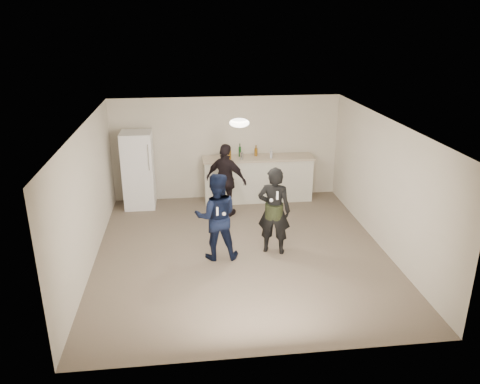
{
  "coord_description": "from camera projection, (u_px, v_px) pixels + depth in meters",
  "views": [
    {
      "loc": [
        -0.98,
        -7.99,
        4.24
      ],
      "look_at": [
        0.0,
        0.2,
        1.15
      ],
      "focal_mm": 35.0,
      "sensor_mm": 36.0,
      "label": 1
    }
  ],
  "objects": [
    {
      "name": "remote_woman",
      "position": [
        277.0,
        195.0,
        8.36
      ],
      "size": [
        0.04,
        0.04,
        0.15
      ],
      "primitive_type": "cube",
      "color": "white",
      "rests_on": "woman"
    },
    {
      "name": "remote_man",
      "position": [
        217.0,
        211.0,
        8.2
      ],
      "size": [
        0.04,
        0.04,
        0.15
      ],
      "primitive_type": "cube",
      "color": "white",
      "rests_on": "man"
    },
    {
      "name": "fridge_handle",
      "position": [
        148.0,
        158.0,
        10.44
      ],
      "size": [
        0.02,
        0.02,
        0.6
      ],
      "primitive_type": "cylinder",
      "color": "silver",
      "rests_on": "fridge"
    },
    {
      "name": "camo_shorts",
      "position": [
        274.0,
        211.0,
        8.73
      ],
      "size": [
        0.34,
        0.34,
        0.28
      ],
      "primitive_type": "cylinder",
      "color": "#283618",
      "rests_on": "woman"
    },
    {
      "name": "wall_front",
      "position": [
        271.0,
        274.0,
        5.8
      ],
      "size": [
        6.0,
        0.0,
        6.0
      ],
      "primitive_type": "plane",
      "rotation": [
        -1.57,
        0.0,
        0.0
      ],
      "color": "beige",
      "rests_on": "floor"
    },
    {
      "name": "bottle_cluster",
      "position": [
        247.0,
        153.0,
        11.17
      ],
      "size": [
        1.06,
        0.31,
        0.24
      ],
      "color": "#8B5714",
      "rests_on": "counter_top"
    },
    {
      "name": "man",
      "position": [
        216.0,
        217.0,
        8.53
      ],
      "size": [
        0.82,
        0.65,
        1.65
      ],
      "primitive_type": "imported",
      "rotation": [
        0.0,
        0.0,
        3.11
      ],
      "color": "#0F1B3F",
      "rests_on": "floor"
    },
    {
      "name": "nunchuk_man",
      "position": [
        224.0,
        214.0,
        8.26
      ],
      "size": [
        0.07,
        0.07,
        0.07
      ],
      "primitive_type": "sphere",
      "color": "silver",
      "rests_on": "man"
    },
    {
      "name": "counter",
      "position": [
        258.0,
        180.0,
        11.41
      ],
      "size": [
        2.6,
        0.56,
        1.05
      ],
      "primitive_type": "cube",
      "color": "silver",
      "rests_on": "floor"
    },
    {
      "name": "wall_left",
      "position": [
        88.0,
        197.0,
        8.28
      ],
      "size": [
        0.0,
        6.0,
        6.0
      ],
      "primitive_type": "plane",
      "rotation": [
        1.57,
        0.0,
        1.57
      ],
      "color": "beige",
      "rests_on": "floor"
    },
    {
      "name": "wall_back",
      "position": [
        226.0,
        148.0,
        11.38
      ],
      "size": [
        6.0,
        0.0,
        6.0
      ],
      "primitive_type": "plane",
      "rotation": [
        1.57,
        0.0,
        0.0
      ],
      "color": "beige",
      "rests_on": "floor"
    },
    {
      "name": "ceiling",
      "position": [
        241.0,
        124.0,
        8.15
      ],
      "size": [
        6.0,
        6.0,
        0.0
      ],
      "primitive_type": "plane",
      "rotation": [
        3.14,
        0.0,
        0.0
      ],
      "color": "silver",
      "rests_on": "wall_back"
    },
    {
      "name": "fridge",
      "position": [
        138.0,
        170.0,
        10.9
      ],
      "size": [
        0.7,
        0.7,
        1.8
      ],
      "primitive_type": "cube",
      "color": "white",
      "rests_on": "floor"
    },
    {
      "name": "counter_top",
      "position": [
        258.0,
        158.0,
        11.22
      ],
      "size": [
        2.68,
        0.64,
        0.04
      ],
      "primitive_type": "cube",
      "color": "beige",
      "rests_on": "counter"
    },
    {
      "name": "wall_right",
      "position": [
        385.0,
        185.0,
        8.89
      ],
      "size": [
        0.0,
        6.0,
        6.0
      ],
      "primitive_type": "plane",
      "rotation": [
        1.57,
        0.0,
        -1.57
      ],
      "color": "beige",
      "rests_on": "floor"
    },
    {
      "name": "floor",
      "position": [
        241.0,
        251.0,
        9.03
      ],
      "size": [
        6.0,
        6.0,
        0.0
      ],
      "primitive_type": "plane",
      "color": "#6B5B4C",
      "rests_on": "ground"
    },
    {
      "name": "spectator",
      "position": [
        226.0,
        180.0,
        10.41
      ],
      "size": [
        1.04,
        0.85,
        1.66
      ],
      "primitive_type": "imported",
      "rotation": [
        0.0,
        0.0,
        2.59
      ],
      "color": "black",
      "rests_on": "floor"
    },
    {
      "name": "shaker",
      "position": [
        242.0,
        156.0,
        11.01
      ],
      "size": [
        0.08,
        0.08,
        0.17
      ],
      "primitive_type": "cylinder",
      "color": "#B3B3B7",
      "rests_on": "counter_top"
    },
    {
      "name": "woman",
      "position": [
        274.0,
        211.0,
        8.73
      ],
      "size": [
        0.72,
        0.59,
        1.7
      ],
      "primitive_type": "imported",
      "rotation": [
        0.0,
        0.0,
        2.79
      ],
      "color": "black",
      "rests_on": "floor"
    },
    {
      "name": "ceiling_dome",
      "position": [
        239.0,
        123.0,
        8.45
      ],
      "size": [
        0.36,
        0.36,
        0.16
      ],
      "primitive_type": "ellipsoid",
      "color": "white",
      "rests_on": "ceiling"
    },
    {
      "name": "nunchuk_woman",
      "position": [
        271.0,
        200.0,
        8.41
      ],
      "size": [
        0.07,
        0.07,
        0.07
      ],
      "primitive_type": "sphere",
      "color": "silver",
      "rests_on": "woman"
    }
  ]
}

